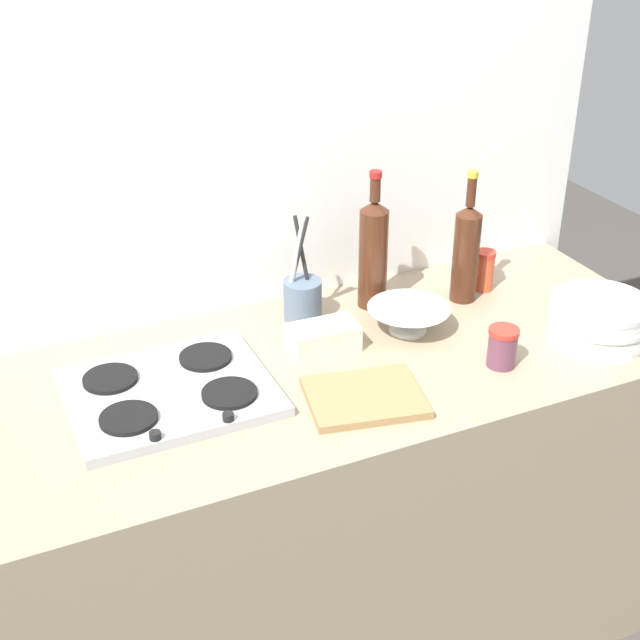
{
  "coord_description": "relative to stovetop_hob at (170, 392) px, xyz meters",
  "views": [
    {
      "loc": [
        -0.72,
        -1.57,
        1.98
      ],
      "look_at": [
        0.0,
        0.0,
        1.02
      ],
      "focal_mm": 49.81,
      "sensor_mm": 36.0,
      "label": 1
    }
  ],
  "objects": [
    {
      "name": "stovetop_hob",
      "position": [
        0.0,
        0.0,
        0.0
      ],
      "size": [
        0.44,
        0.36,
        0.04
      ],
      "color": "#B2B2B7",
      "rests_on": "counter_block"
    },
    {
      "name": "cutting_board",
      "position": [
        0.38,
        -0.19,
        -0.01
      ],
      "size": [
        0.28,
        0.24,
        0.02
      ],
      "primitive_type": "cube",
      "rotation": [
        0.0,
        0.0,
        -0.2
      ],
      "color": "#9E7A4C",
      "rests_on": "counter_block"
    },
    {
      "name": "condiment_jar_front",
      "position": [
        0.73,
        -0.19,
        0.03
      ],
      "size": [
        0.07,
        0.07,
        0.09
      ],
      "color": "#66384C",
      "rests_on": "counter_block"
    },
    {
      "name": "condiment_jar_rear",
      "position": [
        0.91,
        0.15,
        0.04
      ],
      "size": [
        0.05,
        0.05,
        0.11
      ],
      "color": "#C64C2D",
      "rests_on": "counter_block"
    },
    {
      "name": "wine_bottle_mid_left",
      "position": [
        0.6,
        0.2,
        0.14
      ],
      "size": [
        0.07,
        0.07,
        0.36
      ],
      "color": "#472314",
      "rests_on": "counter_block"
    },
    {
      "name": "butter_dish",
      "position": [
        0.39,
        0.05,
        0.02
      ],
      "size": [
        0.17,
        0.1,
        0.06
      ],
      "primitive_type": "cube",
      "rotation": [
        0.0,
        0.0,
        -0.03
      ],
      "color": "silver",
      "rests_on": "counter_block"
    },
    {
      "name": "backsplash_panel",
      "position": [
        0.35,
        0.36,
        0.3
      ],
      "size": [
        1.9,
        0.06,
        2.43
      ],
      "primitive_type": "cube",
      "color": "white",
      "rests_on": "ground"
    },
    {
      "name": "plate_stack",
      "position": [
        1.01,
        -0.18,
        0.04
      ],
      "size": [
        0.24,
        0.24,
        0.1
      ],
      "color": "white",
      "rests_on": "counter_block"
    },
    {
      "name": "counter_block",
      "position": [
        0.35,
        -0.02,
        -0.46
      ],
      "size": [
        1.8,
        0.7,
        0.9
      ],
      "primitive_type": "cube",
      "color": "tan",
      "rests_on": "ground"
    },
    {
      "name": "utensil_crock",
      "position": [
        0.4,
        0.2,
        0.05
      ],
      "size": [
        0.1,
        0.1,
        0.28
      ],
      "color": "slate",
      "rests_on": "counter_block"
    },
    {
      "name": "mixing_bowl",
      "position": [
        0.61,
        0.04,
        0.02
      ],
      "size": [
        0.2,
        0.2,
        0.07
      ],
      "color": "white",
      "rests_on": "counter_block"
    },
    {
      "name": "ground_plane",
      "position": [
        0.35,
        -0.02,
        -0.91
      ],
      "size": [
        6.0,
        6.0,
        0.0
      ],
      "primitive_type": "plane",
      "color": "#47423D",
      "rests_on": "ground"
    },
    {
      "name": "wine_bottle_leftmost",
      "position": [
        0.83,
        0.13,
        0.12
      ],
      "size": [
        0.07,
        0.07,
        0.35
      ],
      "color": "#472314",
      "rests_on": "counter_block"
    }
  ]
}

